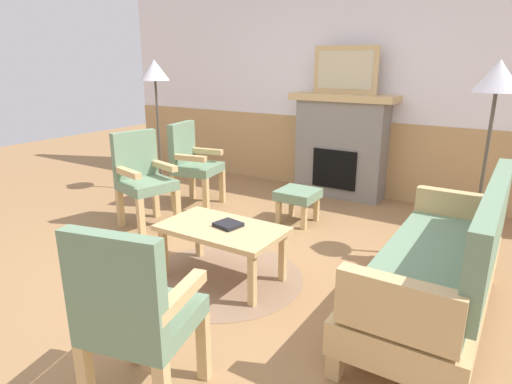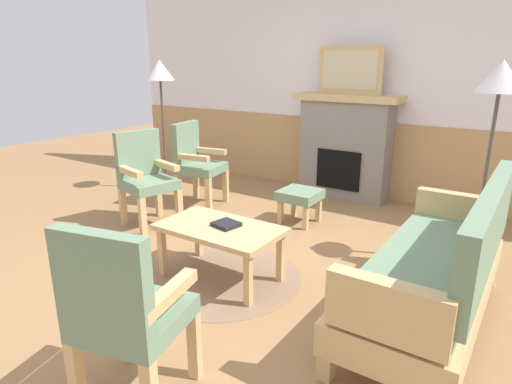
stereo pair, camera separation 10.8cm
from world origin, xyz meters
name	(u,v)px [view 2 (the right image)]	position (x,y,z in m)	size (l,w,h in m)	color
ground_plane	(233,263)	(0.00, 0.00, 0.00)	(14.00, 14.00, 0.00)	#997047
wall_back	(356,90)	(0.00, 2.60, 1.31)	(7.20, 0.14, 2.70)	white
fireplace	(345,146)	(0.00, 2.35, 0.65)	(1.30, 0.44, 1.28)	gray
framed_picture	(350,70)	(0.00, 2.35, 1.56)	(0.80, 0.04, 0.56)	tan
couch	(436,270)	(1.62, -0.01, 0.40)	(0.70, 1.80, 0.98)	tan
coffee_table	(220,233)	(0.07, -0.26, 0.39)	(0.96, 0.56, 0.44)	tan
round_rug	(221,277)	(0.07, -0.26, 0.00)	(1.28, 1.28, 0.01)	#896B51
book_on_table	(226,224)	(0.11, -0.23, 0.46)	(0.19, 0.17, 0.03)	black
footstool	(300,197)	(0.00, 1.18, 0.28)	(0.40, 0.40, 0.36)	tan
armchair_near_fireplace	(145,174)	(-1.32, 0.26, 0.54)	(0.58, 0.58, 0.98)	tan
armchair_by_window_left	(196,160)	(-1.34, 1.06, 0.54)	(0.56, 0.56, 0.98)	tan
armchair_front_left	(124,309)	(0.53, -1.56, 0.54)	(0.58, 0.58, 0.98)	tan
floor_lamp_by_couch	(499,90)	(1.70, 1.19, 1.45)	(0.36, 0.36, 1.68)	#332D28
floor_lamp_by_chairs	(160,79)	(-2.09, 1.30, 1.45)	(0.36, 0.36, 1.68)	#332D28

